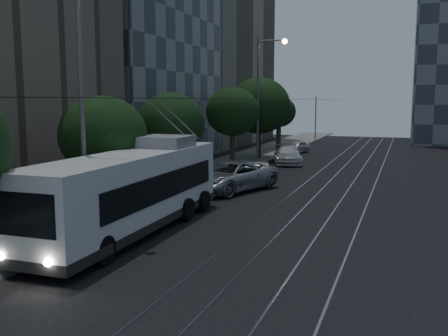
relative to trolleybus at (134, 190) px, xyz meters
name	(u,v)px	position (x,y,z in m)	size (l,w,h in m)	color
ground	(229,238)	(4.10, 0.48, -1.78)	(120.00, 120.00, 0.00)	black
sidewalk	(225,166)	(-3.40, 20.48, -1.71)	(5.00, 90.00, 0.15)	slate
tram_rails	(349,173)	(6.60, 20.48, -1.77)	(4.52, 90.00, 0.02)	gray
overhead_wires	(255,126)	(-0.87, 20.48, 1.69)	(2.23, 90.00, 6.00)	black
building_glass_mid	(114,12)	(-14.90, 22.48, 11.64)	(14.40, 18.40, 26.80)	#3A414A
building_tan_far	(200,6)	(-14.90, 42.48, 15.64)	(14.40, 22.40, 34.80)	gray
trolleybus	(134,190)	(0.00, 0.00, 0.00)	(2.99, 13.00, 5.63)	white
pickup_silver	(231,176)	(0.67, 10.40, -0.87)	(3.02, 6.54, 1.82)	#A0A3A8
car_white_a	(261,172)	(1.40, 14.48, -1.09)	(1.62, 4.04, 1.38)	white
car_white_b	(288,155)	(0.96, 24.48, -0.99)	(2.20, 5.41, 1.57)	#B8B8BC
car_white_c	(286,156)	(0.70, 24.98, -1.11)	(1.41, 4.04, 1.33)	silver
car_white_d	(297,147)	(-0.20, 33.68, -1.14)	(1.51, 3.75, 1.28)	#B3B3B7
tree_1	(103,136)	(-2.90, 2.21, 2.07)	(4.17, 4.17, 5.75)	#32261C
tree_2	(171,124)	(-2.40, 8.48, 2.36)	(4.03, 4.03, 5.98)	#32261C
tree_3	(233,112)	(-2.74, 20.43, 2.79)	(4.38, 4.38, 6.57)	#32261C
tree_4	(259,106)	(-2.40, 26.93, 3.22)	(5.79, 5.79, 7.61)	#32261C
tree_5	(278,112)	(-2.90, 36.35, 2.45)	(3.87, 3.87, 6.00)	#32261C
streetlamp_near	(90,75)	(-1.28, -0.98, 4.71)	(2.60, 0.44, 10.86)	slate
streetlamp_far	(263,88)	(-1.27, 24.14, 4.78)	(2.63, 0.44, 10.98)	slate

